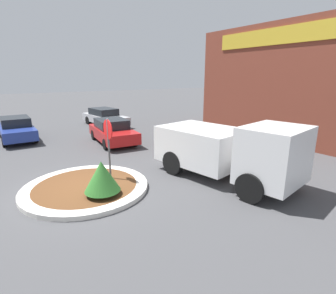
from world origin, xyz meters
name	(u,v)px	position (x,y,z in m)	size (l,w,h in m)	color
ground_plane	(86,189)	(0.00, 0.00, 0.00)	(120.00, 120.00, 0.00)	#474749
traffic_island	(86,187)	(0.00, 0.00, 0.08)	(4.26, 4.26, 0.16)	silver
stop_sign	(108,139)	(-0.12, 0.98, 1.65)	(0.72, 0.07, 2.37)	#4C4C51
island_shrub	(102,176)	(1.05, 0.20, 0.78)	(1.13, 1.13, 1.11)	brown
utility_truck	(227,149)	(2.18, 4.64, 1.18)	(5.71, 3.01, 2.28)	silver
storefront_building	(299,83)	(-0.52, 14.13, 3.37)	(10.96, 6.07, 6.73)	brown
parked_sedan_silver	(105,117)	(-11.20, 5.41, 0.69)	(4.92, 2.14, 1.35)	#B7B7BC
parked_sedan_red	(113,131)	(-5.67, 3.58, 0.69)	(4.48, 2.32, 1.38)	#B21919
parked_sedan_blue	(17,129)	(-9.73, -0.92, 0.71)	(4.59, 1.89, 1.39)	navy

